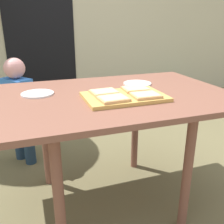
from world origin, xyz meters
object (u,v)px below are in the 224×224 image
at_px(pizza_slice_far_right, 136,89).
at_px(pizza_slice_near_left, 113,99).
at_px(pizza_slice_far_left, 104,92).
at_px(garden_hose_coil, 181,98).
at_px(plate_white_right, 137,84).
at_px(dining_table, 107,107).
at_px(child_left, 19,106).
at_px(cutting_board, 124,97).
at_px(pizza_slice_near_right, 146,95).
at_px(plate_white_left, 37,94).

height_order(pizza_slice_far_right, pizza_slice_near_left, same).
bearing_deg(pizza_slice_far_left, garden_hose_coil, 45.95).
bearing_deg(pizza_slice_far_left, plate_white_right, 35.52).
height_order(dining_table, plate_white_right, plate_white_right).
height_order(pizza_slice_near_left, plate_white_right, pizza_slice_near_left).
xyz_separation_m(pizza_slice_far_left, child_left, (-0.48, 0.80, -0.28)).
bearing_deg(cutting_board, pizza_slice_far_right, 34.82).
distance_m(pizza_slice_far_right, plate_white_right, 0.23).
relative_size(pizza_slice_near_right, garden_hose_coil, 0.44).
height_order(pizza_slice_far_right, plate_white_left, pizza_slice_far_right).
bearing_deg(pizza_slice_far_right, dining_table, 164.86).
height_order(plate_white_right, garden_hose_coil, plate_white_right).
bearing_deg(plate_white_left, pizza_slice_near_right, -29.55).
height_order(pizza_slice_far_right, pizza_slice_near_right, same).
xyz_separation_m(pizza_slice_far_right, child_left, (-0.67, 0.79, -0.28)).
bearing_deg(pizza_slice_far_right, cutting_board, -145.18).
xyz_separation_m(pizza_slice_near_left, plate_white_right, (0.29, 0.35, -0.02)).
xyz_separation_m(pizza_slice_far_right, pizza_slice_near_right, (-0.00, -0.14, 0.00)).
height_order(dining_table, pizza_slice_far_right, pizza_slice_far_right).
bearing_deg(pizza_slice_near_right, child_left, 125.64).
xyz_separation_m(pizza_slice_near_left, pizza_slice_far_left, (-0.01, 0.13, 0.00)).
xyz_separation_m(pizza_slice_near_left, plate_white_left, (-0.36, 0.31, -0.02)).
bearing_deg(plate_white_right, pizza_slice_near_left, -130.29).
bearing_deg(dining_table, garden_hose_coil, 45.65).
distance_m(cutting_board, plate_white_right, 0.34).
relative_size(dining_table, plate_white_right, 7.95).
bearing_deg(cutting_board, dining_table, 120.07).
relative_size(plate_white_right, garden_hose_coil, 0.54).
relative_size(dining_table, child_left, 1.64).
distance_m(plate_white_left, garden_hose_coil, 2.88).
bearing_deg(pizza_slice_far_left, pizza_slice_near_left, -87.50).
bearing_deg(pizza_slice_near_right, garden_hose_coil, 50.91).
height_order(dining_table, pizza_slice_far_left, pizza_slice_far_left).
height_order(pizza_slice_near_right, plate_white_left, pizza_slice_near_right).
bearing_deg(garden_hose_coil, child_left, -154.59).
xyz_separation_m(plate_white_left, child_left, (-0.13, 0.63, -0.26)).
bearing_deg(pizza_slice_far_right, pizza_slice_near_left, -143.65).
height_order(cutting_board, pizza_slice_near_right, pizza_slice_near_right).
relative_size(pizza_slice_far_left, plate_white_right, 0.83).
bearing_deg(plate_white_right, garden_hose_coil, 47.61).
xyz_separation_m(child_left, garden_hose_coil, (2.32, 1.10, -0.48)).
relative_size(dining_table, garden_hose_coil, 4.32).
distance_m(pizza_slice_far_right, child_left, 1.08).
bearing_deg(garden_hose_coil, pizza_slice_far_left, -134.05).
relative_size(dining_table, pizza_slice_far_left, 9.58).
height_order(dining_table, pizza_slice_near_left, pizza_slice_near_left).
xyz_separation_m(dining_table, cutting_board, (0.07, -0.11, 0.09)).
bearing_deg(pizza_slice_near_left, garden_hose_coil, 47.96).
bearing_deg(pizza_slice_near_left, child_left, 117.43).
bearing_deg(cutting_board, pizza_slice_far_left, 146.58).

